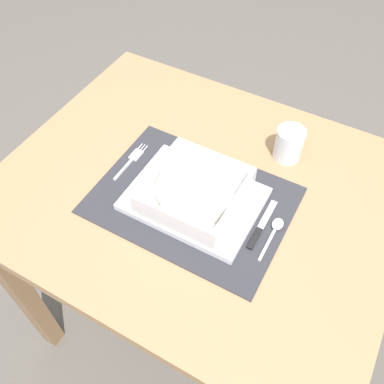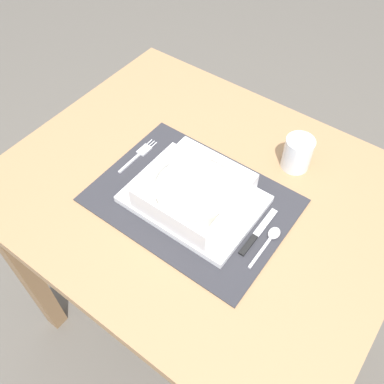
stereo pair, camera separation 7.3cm
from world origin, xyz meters
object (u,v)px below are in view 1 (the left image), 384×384
Objects in this scene: dining_table at (198,216)px; fork at (133,159)px; spoon at (276,228)px; bread_knife at (246,231)px; porridge_bowl at (195,192)px; drinking_glass at (289,145)px; butter_knife at (261,227)px.

fork reaches higher than dining_table.
fork is at bearing -179.07° from spoon.
bread_knife is (0.32, -0.06, 0.00)m from fork.
porridge_bowl is 1.51× the size of fork.
bread_knife is 1.69× the size of drinking_glass.
spoon is at bearing 27.65° from bread_knife.
bread_knife is at bearing -88.67° from drinking_glass.
porridge_bowl is 0.19m from spoon.
dining_table is at bearing 109.93° from porridge_bowl.
dining_table is 0.28m from drinking_glass.
dining_table is at bearing -126.83° from drinking_glass.
dining_table is 0.21m from butter_knife.
dining_table is 10.99× the size of drinking_glass.
porridge_bowl reaches higher than bread_knife.
bread_knife is at bearing -135.32° from butter_knife.
butter_knife is 0.23m from drinking_glass.
spoon is at bearing 6.29° from porridge_bowl.
butter_knife is 0.98× the size of bread_knife.
spoon is (0.20, -0.03, 0.12)m from dining_table.
fork is 0.35m from butter_knife.
porridge_bowl is 1.41× the size of bread_knife.
fork is at bearing 176.32° from butter_knife.
dining_table is 0.21m from fork.
butter_knife is at bearing 3.03° from porridge_bowl.
spoon is 1.39× the size of drinking_glass.
butter_knife is 0.03m from bread_knife.
butter_knife reaches higher than dining_table.
porridge_bowl is at bearing -70.07° from dining_table.
spoon is 0.22m from drinking_glass.
porridge_bowl is 0.16m from butter_knife.
spoon reaches higher than dining_table.
porridge_bowl is at bearing -117.84° from drinking_glass.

